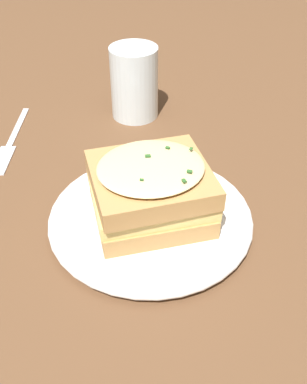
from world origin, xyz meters
TOP-DOWN VIEW (x-y plane):
  - ground_plane at (0.00, 0.00)m, footprint 2.40×2.40m
  - dinner_plate at (0.00, 0.02)m, footprint 0.24×0.24m
  - sandwich at (0.00, 0.02)m, footprint 0.13×0.12m
  - water_glass at (0.04, 0.28)m, footprint 0.07×0.07m
  - fork at (-0.16, 0.23)m, footprint 0.06×0.18m

SIDE VIEW (x-z plane):
  - ground_plane at x=0.00m, z-range 0.00..0.00m
  - fork at x=-0.16m, z-range 0.00..0.00m
  - dinner_plate at x=0.00m, z-range 0.00..0.02m
  - sandwich at x=0.00m, z-range 0.02..0.09m
  - water_glass at x=0.04m, z-range 0.00..0.11m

